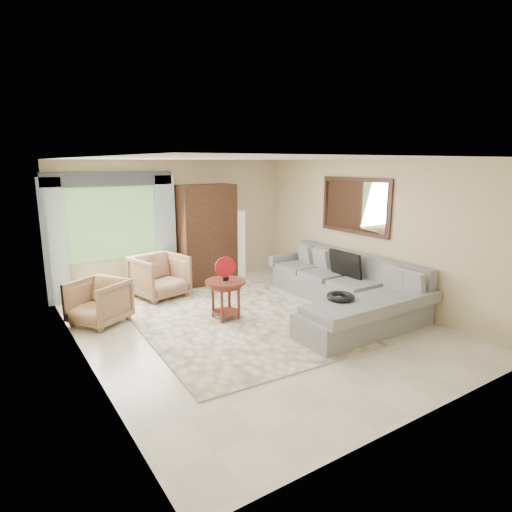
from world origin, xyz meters
TOP-DOWN VIEW (x-y plane):
  - ground at (0.00, 0.00)m, footprint 6.00×6.00m
  - area_rug at (-0.12, 0.39)m, footprint 3.19×4.14m
  - sectional_sofa at (1.78, -0.18)m, footprint 2.30×3.46m
  - tv_screen at (2.05, 0.11)m, footprint 0.14×0.74m
  - garden_hose at (1.00, -0.85)m, footprint 0.43×0.43m
  - coffee_table at (-0.23, 0.53)m, footprint 0.66×0.66m
  - red_disc at (-0.23, 0.53)m, footprint 0.34×0.10m
  - armchair_left at (-2.02, 1.47)m, footprint 1.08×1.07m
  - armchair_right at (-0.70, 2.26)m, footprint 1.06×1.08m
  - potted_plant at (-2.11, 2.62)m, footprint 0.56×0.52m
  - armoire at (0.55, 2.72)m, footprint 1.20×0.55m
  - floor_lamp at (1.35, 2.78)m, footprint 0.24×0.24m
  - window at (-1.35, 2.97)m, footprint 1.80×0.04m
  - curtain_left at (-2.40, 2.88)m, footprint 0.40×0.08m
  - curtain_right at (-0.30, 2.88)m, footprint 0.40×0.08m
  - valance at (-1.35, 2.90)m, footprint 2.40×0.12m
  - wall_mirror at (2.46, 0.35)m, footprint 0.05×1.70m

SIDE VIEW (x-z plane):
  - ground at x=0.00m, z-range 0.00..0.00m
  - area_rug at x=-0.12m, z-range 0.00..0.02m
  - potted_plant at x=-2.11m, z-range 0.00..0.53m
  - sectional_sofa at x=1.78m, z-range -0.17..0.73m
  - coffee_table at x=-0.23m, z-range 0.02..0.68m
  - armchair_left at x=-2.02m, z-range 0.00..0.72m
  - armchair_right at x=-0.70m, z-range 0.00..0.83m
  - garden_hose at x=1.00m, z-range 0.50..0.59m
  - tv_screen at x=2.05m, z-range 0.48..0.96m
  - floor_lamp at x=1.35m, z-range 0.00..1.50m
  - red_disc at x=-0.23m, z-range 0.72..1.06m
  - armoire at x=0.55m, z-range 0.00..2.10m
  - curtain_left at x=-2.40m, z-range 0.00..2.30m
  - curtain_right at x=-0.30m, z-range 0.00..2.30m
  - window at x=-1.35m, z-range 0.70..2.10m
  - wall_mirror at x=2.46m, z-range 1.22..2.27m
  - valance at x=-1.35m, z-range 2.12..2.38m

